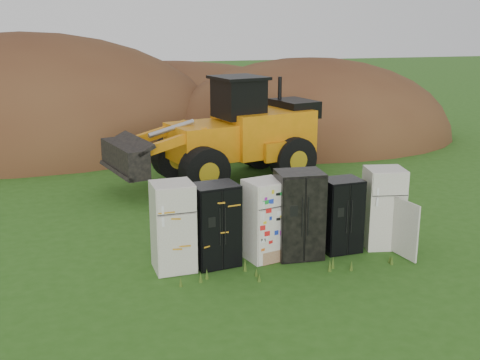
{
  "coord_description": "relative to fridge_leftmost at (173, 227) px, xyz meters",
  "views": [
    {
      "loc": [
        -4.1,
        -11.67,
        5.09
      ],
      "look_at": [
        -0.48,
        2.0,
        1.25
      ],
      "focal_mm": 45.0,
      "sensor_mm": 36.0,
      "label": 1
    }
  ],
  "objects": [
    {
      "name": "fridge_sticker",
      "position": [
        1.99,
        0.08,
        -0.05
      ],
      "size": [
        0.94,
        0.9,
        1.75
      ],
      "primitive_type": null,
      "rotation": [
        0.0,
        0.0,
        0.26
      ],
      "color": "silver",
      "rests_on": "ground"
    },
    {
      "name": "dirt_mound_left",
      "position": [
        -3.9,
        14.81,
        -0.93
      ],
      "size": [
        16.7,
        12.52,
        9.08
      ],
      "primitive_type": "ellipsoid",
      "color": "#482717",
      "rests_on": "ground"
    },
    {
      "name": "fridge_open_door",
      "position": [
        4.81,
        0.09,
        -0.01
      ],
      "size": [
        0.95,
        0.9,
        1.83
      ],
      "primitive_type": null,
      "rotation": [
        0.0,
        0.0,
        -0.17
      ],
      "color": "silver",
      "rests_on": "ground"
    },
    {
      "name": "ground",
      "position": [
        2.45,
        0.04,
        -0.93
      ],
      "size": [
        120.0,
        120.0,
        0.0
      ],
      "primitive_type": "plane",
      "color": "#285516",
      "rests_on": "ground"
    },
    {
      "name": "wheel_loader",
      "position": [
        2.32,
        6.4,
        0.73
      ],
      "size": [
        7.34,
        4.47,
        3.32
      ],
      "primitive_type": null,
      "rotation": [
        0.0,
        0.0,
        0.26
      ],
      "color": "orange",
      "rests_on": "ground"
    },
    {
      "name": "dirt_mound_back",
      "position": [
        2.23,
        18.47,
        -0.93
      ],
      "size": [
        18.47,
        12.31,
        5.98
      ],
      "primitive_type": "ellipsoid",
      "color": "#482717",
      "rests_on": "ground"
    },
    {
      "name": "fridge_black_right",
      "position": [
        3.77,
        0.09,
        -0.1
      ],
      "size": [
        0.88,
        0.75,
        1.66
      ],
      "primitive_type": null,
      "rotation": [
        0.0,
        0.0,
        0.08
      ],
      "color": "black",
      "rests_on": "ground"
    },
    {
      "name": "fridge_dark_mid",
      "position": [
        2.75,
        0.0,
        0.03
      ],
      "size": [
        1.02,
        0.85,
        1.92
      ],
      "primitive_type": null,
      "rotation": [
        0.0,
        0.0,
        -0.05
      ],
      "color": "black",
      "rests_on": "ground"
    },
    {
      "name": "fridge_leftmost",
      "position": [
        0.0,
        0.0,
        0.0
      ],
      "size": [
        0.87,
        0.84,
        1.86
      ],
      "primitive_type": null,
      "rotation": [
        0.0,
        0.0,
        0.07
      ],
      "color": "silver",
      "rests_on": "ground"
    },
    {
      "name": "dirt_mound_right",
      "position": [
        7.79,
        12.53,
        -0.93
      ],
      "size": [
        12.97,
        9.51,
        6.91
      ],
      "primitive_type": "ellipsoid",
      "color": "#482717",
      "rests_on": "ground"
    },
    {
      "name": "fridge_black_side",
      "position": [
        0.9,
        0.03,
        -0.05
      ],
      "size": [
        1.03,
        0.87,
        1.76
      ],
      "primitive_type": null,
      "rotation": [
        0.0,
        0.0,
        0.16
      ],
      "color": "black",
      "rests_on": "ground"
    }
  ]
}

